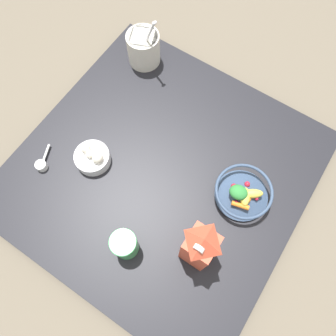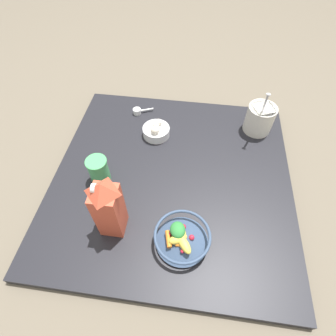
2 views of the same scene
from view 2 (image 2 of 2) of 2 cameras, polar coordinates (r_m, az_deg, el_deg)
ground_plane at (r=1.07m, az=0.90°, el=-2.57°), size 6.00×6.00×0.00m
countertop at (r=1.05m, az=0.91°, el=-2.09°), size 0.93×0.93×0.03m
fruit_bowl at (r=0.87m, az=3.02°, el=-14.91°), size 0.18×0.18×0.08m
milk_carton at (r=0.84m, az=-12.88°, el=-8.36°), size 0.08×0.08×0.26m
yogurt_tub at (r=1.23m, az=19.38°, el=10.31°), size 0.14×0.12×0.25m
drinking_cup at (r=1.02m, az=-14.88°, el=-0.36°), size 0.08×0.08×0.11m
measuring_scoop at (r=1.29m, az=-6.55°, el=12.21°), size 0.05×0.09×0.03m
garlic_bowl at (r=1.17m, az=-2.58°, el=8.09°), size 0.12×0.12×0.07m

